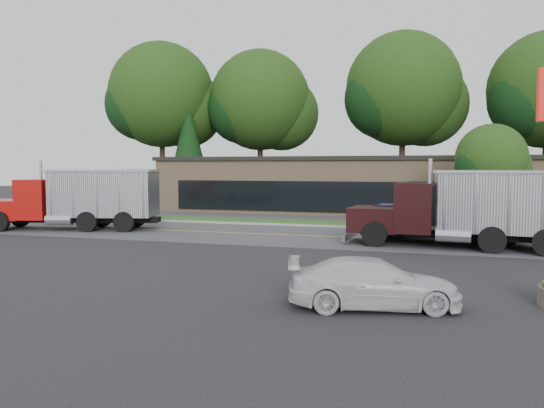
{
  "coord_description": "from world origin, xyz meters",
  "views": [
    {
      "loc": [
        7.0,
        -17.16,
        3.51
      ],
      "look_at": [
        -0.21,
        6.27,
        1.8
      ],
      "focal_mm": 35.0,
      "sensor_mm": 36.0,
      "label": 1
    }
  ],
  "objects": [
    {
      "name": "strip_mall",
      "position": [
        2.0,
        26.0,
        2.0
      ],
      "size": [
        32.0,
        12.0,
        4.0
      ],
      "primitive_type": "cube",
      "color": "tan",
      "rests_on": "ground"
    },
    {
      "name": "curb",
      "position": [
        0.0,
        13.2,
        0.0
      ],
      "size": [
        60.0,
        0.3,
        0.12
      ],
      "primitive_type": "cube",
      "color": "#9E9E99",
      "rests_on": "ground"
    },
    {
      "name": "center_line",
      "position": [
        0.0,
        9.0,
        0.0
      ],
      "size": [
        60.0,
        0.12,
        0.01
      ],
      "primitive_type": "cube",
      "color": "gold",
      "rests_on": "ground"
    },
    {
      "name": "dump_truck_red",
      "position": [
        -11.93,
        8.01,
        1.81
      ],
      "size": [
        9.91,
        4.92,
        3.36
      ],
      "rotation": [
        0.0,
        0.0,
        3.41
      ],
      "color": "black",
      "rests_on": "ground"
    },
    {
      "name": "tree_verge",
      "position": [
        10.06,
        15.05,
        3.78
      ],
      "size": [
        4.17,
        3.92,
        5.95
      ],
      "color": "#382619",
      "rests_on": "ground"
    },
    {
      "name": "tree_far_c",
      "position": [
        4.17,
        34.13,
        10.24
      ],
      "size": [
        11.24,
        10.58,
        16.04
      ],
      "color": "#382619",
      "rests_on": "ground"
    },
    {
      "name": "rally_car",
      "position": [
        5.58,
        -3.93,
        0.62
      ],
      "size": [
        4.56,
        2.72,
        1.24
      ],
      "primitive_type": "imported",
      "rotation": [
        0.0,
        0.0,
        1.82
      ],
      "color": "silver",
      "rests_on": "ground"
    },
    {
      "name": "road",
      "position": [
        0.0,
        9.0,
        0.0
      ],
      "size": [
        60.0,
        8.0,
        0.02
      ],
      "primitive_type": "cube",
      "color": "#59595F",
      "rests_on": "ground"
    },
    {
      "name": "evergreen_left",
      "position": [
        -16.0,
        30.0,
        5.55
      ],
      "size": [
        4.44,
        4.44,
        10.09
      ],
      "color": "#382619",
      "rests_on": "ground"
    },
    {
      "name": "grass_verge",
      "position": [
        0.0,
        15.0,
        0.0
      ],
      "size": [
        60.0,
        3.4,
        0.03
      ],
      "primitive_type": "cube",
      "color": "#24561D",
      "rests_on": "ground"
    },
    {
      "name": "ground",
      "position": [
        0.0,
        0.0,
        0.0
      ],
      "size": [
        140.0,
        140.0,
        0.0
      ],
      "primitive_type": "plane",
      "color": "#313136",
      "rests_on": "ground"
    },
    {
      "name": "tree_far_b",
      "position": [
        -9.84,
        34.13,
        9.74
      ],
      "size": [
        10.7,
        10.07,
        15.26
      ],
      "color": "#382619",
      "rests_on": "ground"
    },
    {
      "name": "tree_far_a",
      "position": [
        -19.83,
        32.14,
        10.37
      ],
      "size": [
        11.39,
        10.72,
        16.25
      ],
      "color": "#382619",
      "rests_on": "ground"
    },
    {
      "name": "far_parking",
      "position": [
        0.0,
        20.0,
        0.0
      ],
      "size": [
        60.0,
        7.0,
        0.02
      ],
      "primitive_type": "cube",
      "color": "#59595F",
      "rests_on": "ground"
    },
    {
      "name": "dump_truck_blue",
      "position": [
        8.12,
        8.87,
        1.8
      ],
      "size": [
        6.98,
        3.29,
        3.36
      ],
      "rotation": [
        0.0,
        0.0,
        3.04
      ],
      "color": "black",
      "rests_on": "ground"
    },
    {
      "name": "dump_truck_maroon",
      "position": [
        8.66,
        7.05,
        1.81
      ],
      "size": [
        9.78,
        3.47,
        3.36
      ],
      "rotation": [
        0.0,
        0.0,
        3.05
      ],
      "color": "black",
      "rests_on": "ground"
    }
  ]
}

